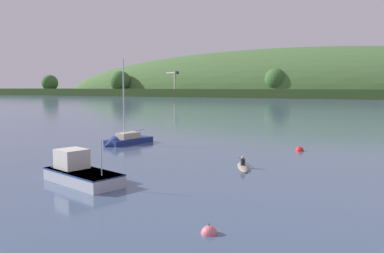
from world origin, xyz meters
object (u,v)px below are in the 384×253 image
Objects in this scene: fishing_boat_moored at (77,175)px; canoe_with_paddler at (243,167)px; dockside_crane at (175,85)px; mooring_buoy_far_upstream at (209,234)px; sailboat_midwater_white at (124,142)px; mooring_buoy_foreground at (300,151)px.

fishing_boat_moored reaches higher than canoe_with_paddler.
mooring_buoy_far_upstream is (95.75, -208.11, -7.60)m from dockside_crane.
canoe_with_paddler is 13.27m from mooring_buoy_far_upstream.
canoe_with_paddler is (14.48, -7.12, -0.13)m from sailboat_midwater_white.
fishing_boat_moored reaches higher than mooring_buoy_foreground.
dockside_crane is 21.45× the size of mooring_buoy_far_upstream.
sailboat_midwater_white is (79.29, -187.87, -7.37)m from dockside_crane.
dockside_crane is 2.48× the size of fishing_boat_moored.
canoe_with_paddler is 4.84× the size of mooring_buoy_far_upstream.
mooring_buoy_foreground is at bearing 147.78° from dockside_crane.
fishing_boat_moored is 11.70m from canoe_with_paddler.
sailboat_midwater_white reaches higher than canoe_with_paddler.
dockside_crane reaches higher than mooring_buoy_foreground.
mooring_buoy_far_upstream is (1.99, -13.12, -0.10)m from canoe_with_paddler.
mooring_buoy_foreground is (96.72, -185.37, -7.60)m from dockside_crane.
fishing_boat_moored is at bearing 112.56° from canoe_with_paddler.
mooring_buoy_foreground is 22.76m from mooring_buoy_far_upstream.
mooring_buoy_far_upstream is at bearing 168.79° from canoe_with_paddler.
canoe_with_paddler is (93.76, -194.99, -7.49)m from dockside_crane.
sailboat_midwater_white reaches higher than fishing_boat_moored.
dockside_crane is at bearing 5.85° from canoe_with_paddler.
dockside_crane is 220.13m from fishing_boat_moored.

